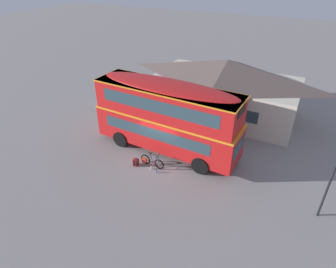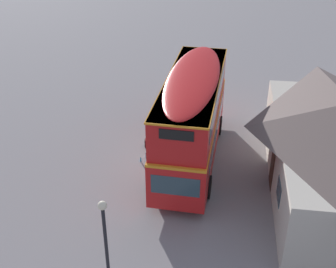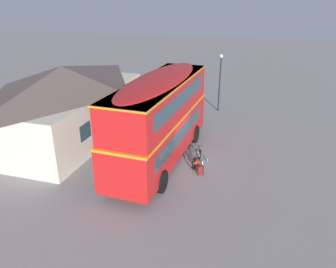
{
  "view_description": "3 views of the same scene",
  "coord_description": "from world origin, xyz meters",
  "px_view_note": "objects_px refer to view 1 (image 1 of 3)",
  "views": [
    {
      "loc": [
        7.08,
        -13.74,
        11.06
      ],
      "look_at": [
        0.71,
        -0.37,
        2.06
      ],
      "focal_mm": 30.63,
      "sensor_mm": 36.0,
      "label": 1
    },
    {
      "loc": [
        19.13,
        1.8,
        12.39
      ],
      "look_at": [
        -0.12,
        -0.39,
        1.35
      ],
      "focal_mm": 46.29,
      "sensor_mm": 36.0,
      "label": 2
    },
    {
      "loc": [
        -15.62,
        -3.84,
        8.55
      ],
      "look_at": [
        -1.3,
        0.03,
        2.24
      ],
      "focal_mm": 34.87,
      "sensor_mm": 36.0,
      "label": 3
    }
  ],
  "objects_px": {
    "double_decker_bus": "(167,115)",
    "touring_bicycle": "(151,161)",
    "backpack_on_ground": "(136,162)",
    "water_bottle_clear_plastic": "(151,168)",
    "street_lamp": "(334,172)",
    "water_bottle_blue_sports": "(156,171)"
  },
  "relations": [
    {
      "from": "double_decker_bus",
      "to": "touring_bicycle",
      "type": "xyz_separation_m",
      "value": [
        -0.09,
        -2.08,
        -2.27
      ]
    },
    {
      "from": "double_decker_bus",
      "to": "backpack_on_ground",
      "type": "bearing_deg",
      "value": -111.94
    },
    {
      "from": "water_bottle_clear_plastic",
      "to": "street_lamp",
      "type": "bearing_deg",
      "value": 1.95
    },
    {
      "from": "backpack_on_ground",
      "to": "water_bottle_blue_sports",
      "type": "bearing_deg",
      "value": -4.84
    },
    {
      "from": "street_lamp",
      "to": "water_bottle_clear_plastic",
      "type": "bearing_deg",
      "value": -178.05
    },
    {
      "from": "water_bottle_clear_plastic",
      "to": "street_lamp",
      "type": "xyz_separation_m",
      "value": [
        9.38,
        0.32,
        2.67
      ]
    },
    {
      "from": "touring_bicycle",
      "to": "water_bottle_blue_sports",
      "type": "distance_m",
      "value": 0.8
    },
    {
      "from": "backpack_on_ground",
      "to": "water_bottle_blue_sports",
      "type": "height_order",
      "value": "backpack_on_ground"
    },
    {
      "from": "water_bottle_blue_sports",
      "to": "water_bottle_clear_plastic",
      "type": "distance_m",
      "value": 0.48
    },
    {
      "from": "water_bottle_blue_sports",
      "to": "touring_bicycle",
      "type": "bearing_deg",
      "value": 140.19
    },
    {
      "from": "touring_bicycle",
      "to": "double_decker_bus",
      "type": "bearing_deg",
      "value": 87.56
    },
    {
      "from": "double_decker_bus",
      "to": "touring_bicycle",
      "type": "height_order",
      "value": "double_decker_bus"
    },
    {
      "from": "water_bottle_clear_plastic",
      "to": "water_bottle_blue_sports",
      "type": "bearing_deg",
      "value": -24.37
    },
    {
      "from": "water_bottle_blue_sports",
      "to": "water_bottle_clear_plastic",
      "type": "bearing_deg",
      "value": 155.63
    },
    {
      "from": "backpack_on_ground",
      "to": "double_decker_bus",
      "type": "bearing_deg",
      "value": 68.06
    },
    {
      "from": "double_decker_bus",
      "to": "water_bottle_blue_sports",
      "type": "relative_size",
      "value": 38.61
    },
    {
      "from": "touring_bicycle",
      "to": "street_lamp",
      "type": "bearing_deg",
      "value": 0.16
    },
    {
      "from": "street_lamp",
      "to": "backpack_on_ground",
      "type": "bearing_deg",
      "value": -177.86
    },
    {
      "from": "water_bottle_blue_sports",
      "to": "street_lamp",
      "type": "bearing_deg",
      "value": 3.3
    },
    {
      "from": "touring_bicycle",
      "to": "water_bottle_blue_sports",
      "type": "bearing_deg",
      "value": -39.81
    },
    {
      "from": "backpack_on_ground",
      "to": "water_bottle_clear_plastic",
      "type": "bearing_deg",
      "value": 3.93
    },
    {
      "from": "touring_bicycle",
      "to": "water_bottle_clear_plastic",
      "type": "relative_size",
      "value": 6.9
    }
  ]
}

